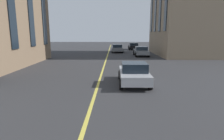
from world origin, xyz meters
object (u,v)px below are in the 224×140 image
(car_black_far, at_px, (134,46))
(car_silver_trailing, at_px, (134,73))
(car_grey_near, at_px, (117,48))
(car_grey_oncoming, at_px, (141,51))

(car_black_far, relative_size, car_silver_trailing, 1.13)
(car_black_far, distance_m, car_grey_near, 6.33)
(car_grey_near, bearing_deg, car_black_far, -32.01)
(car_black_far, height_order, car_silver_trailing, car_silver_trailing)
(car_silver_trailing, bearing_deg, car_grey_near, 2.01)
(car_grey_near, height_order, car_grey_oncoming, same)
(car_black_far, bearing_deg, car_grey_oncoming, 180.00)
(car_grey_near, bearing_deg, car_grey_oncoming, -148.32)
(car_black_far, xyz_separation_m, car_grey_near, (-5.37, 3.36, 0.00))
(car_grey_near, bearing_deg, car_silver_trailing, -177.99)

